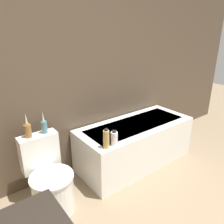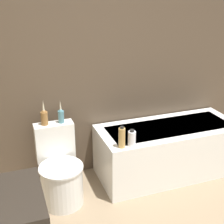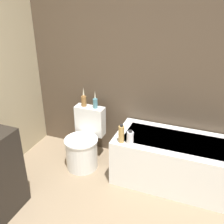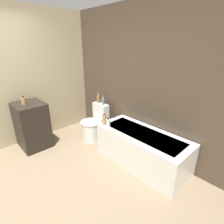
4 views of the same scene
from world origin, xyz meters
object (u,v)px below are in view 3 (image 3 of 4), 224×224
(toilet, at_px, (84,145))
(bathtub, at_px, (182,162))
(shampoo_bottle_tall, at_px, (121,134))
(shampoo_bottle_short, at_px, (130,138))
(vase_silver, at_px, (95,102))
(vase_gold, at_px, (84,100))

(toilet, bearing_deg, bathtub, 3.53)
(bathtub, xyz_separation_m, shampoo_bottle_tall, (-0.66, -0.26, 0.38))
(bathtub, bearing_deg, shampoo_bottle_short, -155.07)
(bathtub, bearing_deg, shampoo_bottle_tall, -158.66)
(vase_silver, height_order, shampoo_bottle_tall, vase_silver)
(bathtub, distance_m, toilet, 1.24)
(vase_silver, bearing_deg, toilet, -111.26)
(toilet, relative_size, shampoo_bottle_short, 4.39)
(vase_silver, distance_m, shampoo_bottle_short, 0.73)
(toilet, bearing_deg, shampoo_bottle_tall, -17.70)
(toilet, distance_m, shampoo_bottle_short, 0.79)
(vase_gold, height_order, shampoo_bottle_short, vase_gold)
(shampoo_bottle_tall, distance_m, shampoo_bottle_short, 0.11)
(shampoo_bottle_short, bearing_deg, toilet, 164.75)
(toilet, xyz_separation_m, shampoo_bottle_short, (0.68, -0.18, 0.36))
(shampoo_bottle_tall, height_order, shampoo_bottle_short, shampoo_bottle_tall)
(vase_gold, xyz_separation_m, shampoo_bottle_tall, (0.65, -0.40, -0.15))
(vase_gold, relative_size, shampoo_bottle_short, 1.50)
(vase_silver, distance_m, shampoo_bottle_tall, 0.64)
(vase_gold, height_order, vase_silver, vase_gold)
(vase_gold, relative_size, shampoo_bottle_tall, 1.17)
(vase_gold, xyz_separation_m, vase_silver, (0.16, -0.00, -0.01))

